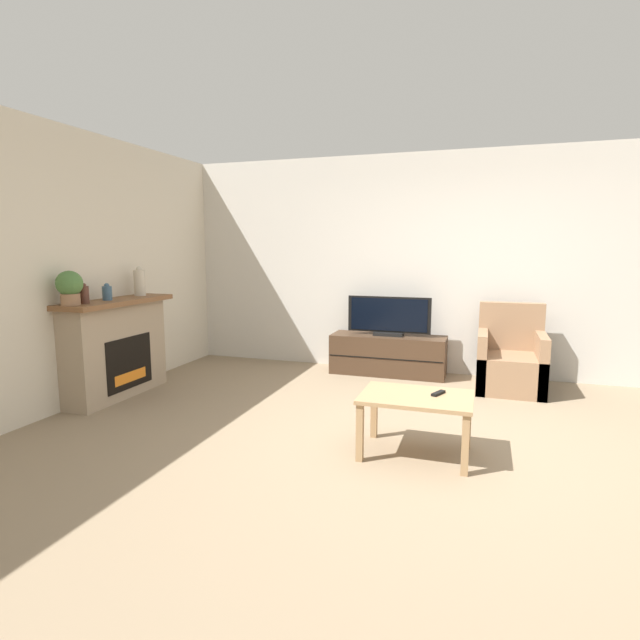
# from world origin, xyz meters

# --- Properties ---
(ground_plane) EXTENTS (24.00, 24.00, 0.00)m
(ground_plane) POSITION_xyz_m (0.00, 0.00, 0.00)
(ground_plane) COLOR #89755B
(wall_back) EXTENTS (12.00, 0.06, 2.70)m
(wall_back) POSITION_xyz_m (0.00, 2.56, 1.35)
(wall_back) COLOR beige
(wall_back) RESTS_ON ground
(wall_left) EXTENTS (0.06, 12.00, 2.70)m
(wall_left) POSITION_xyz_m (-3.60, 0.00, 1.35)
(wall_left) COLOR beige
(wall_left) RESTS_ON ground
(fireplace) EXTENTS (0.44, 1.35, 1.03)m
(fireplace) POSITION_xyz_m (-3.41, 0.44, 0.53)
(fireplace) COLOR tan
(fireplace) RESTS_ON ground
(mantel_vase_left) EXTENTS (0.09, 0.09, 0.20)m
(mantel_vase_left) POSITION_xyz_m (-3.39, 0.03, 1.12)
(mantel_vase_left) COLOR #512D23
(mantel_vase_left) RESTS_ON fireplace
(mantel_vase_centre_left) EXTENTS (0.09, 0.09, 0.17)m
(mantel_vase_centre_left) POSITION_xyz_m (-3.39, 0.34, 1.11)
(mantel_vase_centre_left) COLOR #385670
(mantel_vase_centre_left) RESTS_ON fireplace
(mantel_vase_right) EXTENTS (0.12, 0.12, 0.32)m
(mantel_vase_right) POSITION_xyz_m (-3.39, 0.85, 1.18)
(mantel_vase_right) COLOR beige
(mantel_vase_right) RESTS_ON fireplace
(potted_plant) EXTENTS (0.23, 0.23, 0.32)m
(potted_plant) POSITION_xyz_m (-3.39, -0.13, 1.20)
(potted_plant) COLOR #936B4C
(potted_plant) RESTS_ON fireplace
(tv_stand) EXTENTS (1.40, 0.46, 0.48)m
(tv_stand) POSITION_xyz_m (-0.88, 2.26, 0.24)
(tv_stand) COLOR #422D1E
(tv_stand) RESTS_ON ground
(tv) EXTENTS (1.02, 0.18, 0.48)m
(tv) POSITION_xyz_m (-0.88, 2.25, 0.71)
(tv) COLOR black
(tv) RESTS_ON tv_stand
(armchair) EXTENTS (0.70, 0.76, 0.94)m
(armchair) POSITION_xyz_m (0.52, 2.02, 0.30)
(armchair) COLOR #937051
(armchair) RESTS_ON ground
(coffee_table) EXTENTS (0.82, 0.57, 0.46)m
(coffee_table) POSITION_xyz_m (-0.23, -0.09, 0.39)
(coffee_table) COLOR #A37F56
(coffee_table) RESTS_ON ground
(remote) EXTENTS (0.10, 0.15, 0.02)m
(remote) POSITION_xyz_m (-0.08, -0.03, 0.47)
(remote) COLOR black
(remote) RESTS_ON coffee_table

